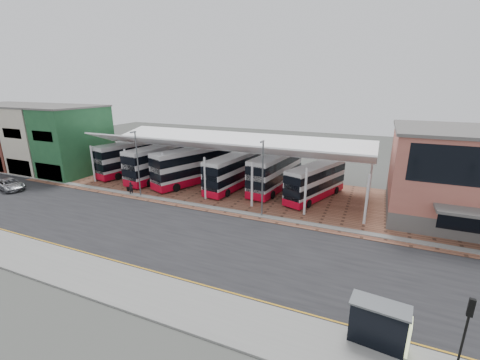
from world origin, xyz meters
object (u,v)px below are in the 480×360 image
(bus_1, at_px, (161,162))
(bus_2, at_px, (193,166))
(bus_5, at_px, (316,182))
(bus_0, at_px, (133,158))
(bus_4, at_px, (276,172))
(pedestrian, at_px, (131,188))
(bus_shelter, at_px, (383,324))
(traffic_signal_west, at_px, (467,322))
(bus_3, at_px, (234,172))
(silver_car, at_px, (10,184))

(bus_1, relative_size, bus_2, 1.00)
(bus_1, bearing_deg, bus_5, 8.24)
(bus_0, height_order, bus_2, bus_2)
(bus_0, distance_m, bus_1, 5.97)
(bus_2, distance_m, bus_4, 11.44)
(bus_4, xyz_separation_m, bus_5, (5.46, -1.44, -0.29))
(bus_2, relative_size, bus_5, 1.17)
(bus_1, distance_m, pedestrian, 7.62)
(bus_4, relative_size, bus_shelter, 3.78)
(bus_shelter, relative_size, traffic_signal_west, 0.81)
(bus_2, distance_m, bus_5, 16.73)
(bus_3, xyz_separation_m, bus_4, (5.25, 1.74, 0.14))
(pedestrian, xyz_separation_m, bus_shelter, (29.06, -14.07, 0.78))
(pedestrian, bearing_deg, bus_0, 64.30)
(bus_1, bearing_deg, traffic_signal_west, -25.31)
(bus_shelter, bearing_deg, bus_3, 136.60)
(bus_shelter, distance_m, traffic_signal_west, 3.66)
(bus_0, distance_m, bus_4, 22.69)
(bus_2, distance_m, bus_shelter, 32.39)
(bus_3, bearing_deg, traffic_signal_west, -37.07)
(bus_1, height_order, silver_car, bus_1)
(bus_0, distance_m, bus_3, 17.43)
(traffic_signal_west, bearing_deg, bus_3, 141.20)
(bus_5, xyz_separation_m, traffic_signal_west, (11.19, -21.63, 0.57))
(bus_5, bearing_deg, traffic_signal_west, -42.68)
(bus_shelter, height_order, traffic_signal_west, traffic_signal_west)
(traffic_signal_west, bearing_deg, silver_car, 174.95)
(bus_2, bearing_deg, silver_car, -128.74)
(bus_4, bearing_deg, bus_5, -7.57)
(pedestrian, bearing_deg, bus_2, -8.08)
(bus_0, distance_m, bus_5, 28.12)
(bus_5, distance_m, bus_shelter, 23.23)
(bus_5, xyz_separation_m, pedestrian, (-21.36, -7.84, -1.28))
(bus_2, height_order, pedestrian, bus_2)
(traffic_signal_west, bearing_deg, bus_1, 153.08)
(bus_4, bearing_deg, pedestrian, -142.51)
(bus_0, relative_size, bus_5, 1.18)
(silver_car, bearing_deg, bus_3, -52.65)
(bus_1, relative_size, bus_3, 1.10)
(bus_1, height_order, bus_shelter, bus_1)
(bus_1, xyz_separation_m, bus_shelter, (29.90, -21.46, -0.86))
(bus_1, xyz_separation_m, bus_3, (11.50, 0.15, -0.21))
(bus_2, distance_m, bus_3, 6.02)
(bus_4, relative_size, pedestrian, 7.43)
(bus_1, relative_size, bus_5, 1.18)
(pedestrian, bearing_deg, traffic_signal_west, -88.20)
(bus_1, relative_size, traffic_signal_west, 3.16)
(bus_4, bearing_deg, bus_1, -166.34)
(traffic_signal_west, bearing_deg, bus_2, 148.50)
(bus_1, relative_size, silver_car, 2.37)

